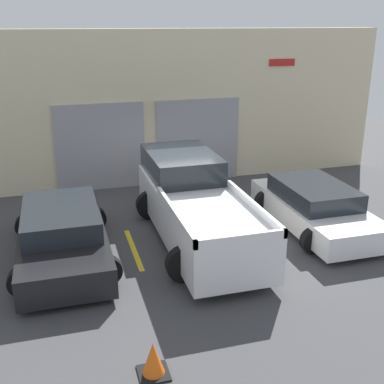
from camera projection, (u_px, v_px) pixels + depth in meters
The scene contains 9 objects.
ground_plane at pixel (181, 217), 13.14m from camera, with size 28.00×28.00×0.00m, color #3D3D3F.
shophouse_building at pixel (154, 109), 15.31m from camera, with size 15.42×0.68×4.84m.
pickup_truck at pixel (194, 204), 11.65m from camera, with size 2.38×5.57×1.84m.
sedan_white at pixel (314, 207), 12.34m from camera, with size 2.14×4.24×1.15m.
sedan_side at pixel (62, 234), 10.69m from camera, with size 2.22×4.51×1.20m.
parking_stripe_left at pixel (134, 249), 11.27m from camera, with size 0.12×2.20×0.01m, color gold.
parking_stripe_centre at pixel (257, 234), 12.09m from camera, with size 0.12×2.20×0.01m, color gold.
parking_stripe_right at pixel (365, 220), 12.91m from camera, with size 0.12×2.20×0.01m, color gold.
traffic_cone at pixel (153, 360), 7.21m from camera, with size 0.47×0.47×0.55m.
Camera 1 is at (-3.08, -11.75, 5.05)m, focal length 45.00 mm.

